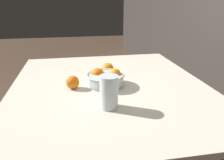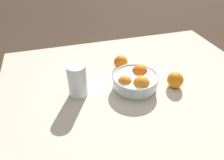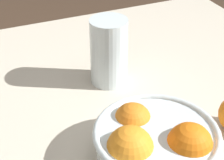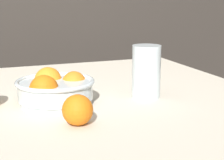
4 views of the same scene
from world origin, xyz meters
The scene contains 5 objects.
dining_table centered at (0.00, 0.00, 0.67)m, with size 1.29×1.11×0.74m.
fruit_bowl centered at (0.01, -0.02, 0.78)m, with size 0.22×0.22×0.09m.
juice_glass centered at (0.27, -0.05, 0.81)m, with size 0.08×0.08×0.15m.
orange_loose_near_bowl centered at (0.02, -0.21, 0.78)m, with size 0.07×0.07×0.07m, color orange.
orange_loose_front centered at (-0.18, 0.02, 0.78)m, with size 0.08×0.08×0.08m, color orange.
Camera 2 is at (0.34, 0.74, 1.38)m, focal length 35.00 mm.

